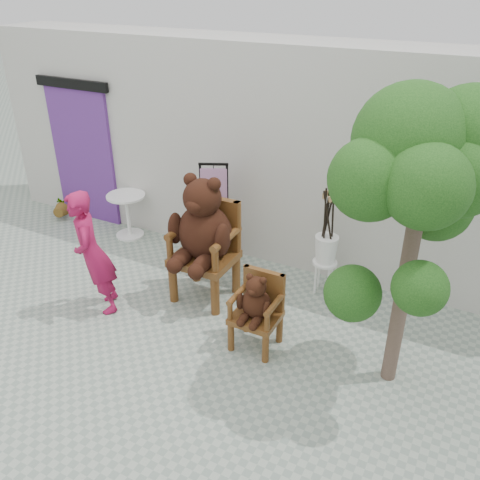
{
  "coord_description": "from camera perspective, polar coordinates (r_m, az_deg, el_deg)",
  "views": [
    {
      "loc": [
        2.91,
        -3.3,
        3.78
      ],
      "look_at": [
        0.48,
        1.4,
        0.95
      ],
      "focal_mm": 38.0,
      "sensor_mm": 36.0,
      "label": 1
    }
  ],
  "objects": [
    {
      "name": "back_wall",
      "position": [
        7.39,
        2.81,
        10.11
      ],
      "size": [
        9.0,
        1.0,
        3.0
      ],
      "primitive_type": "cube",
      "color": "beige",
      "rests_on": "ground"
    },
    {
      "name": "chair_big",
      "position": [
        6.24,
        -4.09,
        0.91
      ],
      "size": [
        0.83,
        0.88,
        1.67
      ],
      "color": "#4D2B10",
      "rests_on": "ground"
    },
    {
      "name": "ground_plane",
      "position": [
        5.8,
        -10.9,
        -13.18
      ],
      "size": [
        60.0,
        60.0,
        0.0
      ],
      "primitive_type": "plane",
      "color": "gray",
      "rests_on": "ground"
    },
    {
      "name": "stool_bucket",
      "position": [
        6.54,
        9.62,
        -0.97
      ],
      "size": [
        0.32,
        0.32,
        1.45
      ],
      "rotation": [
        0.0,
        0.0,
        0.08
      ],
      "color": "white",
      "rests_on": "ground"
    },
    {
      "name": "tree",
      "position": [
        4.62,
        20.14,
        7.36
      ],
      "size": [
        1.43,
        1.6,
        3.0
      ],
      "rotation": [
        0.0,
        0.0,
        -0.18
      ],
      "color": "#48352B",
      "rests_on": "ground"
    },
    {
      "name": "doorway",
      "position": [
        8.74,
        -17.2,
        9.43
      ],
      "size": [
        1.4,
        0.11,
        2.33
      ],
      "color": "#5A2A7E",
      "rests_on": "ground"
    },
    {
      "name": "potted_plant",
      "position": [
        9.19,
        -19.14,
        3.61
      ],
      "size": [
        0.46,
        0.43,
        0.42
      ],
      "primitive_type": "imported",
      "rotation": [
        0.0,
        0.0,
        0.32
      ],
      "color": "#12380F",
      "rests_on": "ground"
    },
    {
      "name": "person",
      "position": [
        6.29,
        -16.22,
        -1.48
      ],
      "size": [
        0.66,
        0.68,
        1.58
      ],
      "primitive_type": "imported",
      "rotation": [
        0.0,
        0.0,
        -0.85
      ],
      "color": "#9B1342",
      "rests_on": "ground"
    },
    {
      "name": "display_stand",
      "position": [
        7.16,
        -2.83,
        1.58
      ],
      "size": [
        0.56,
        0.51,
        1.51
      ],
      "rotation": [
        0.0,
        0.0,
        0.44
      ],
      "color": "black",
      "rests_on": "ground"
    },
    {
      "name": "cafe_table",
      "position": [
        8.17,
        -12.53,
        3.26
      ],
      "size": [
        0.6,
        0.6,
        0.7
      ],
      "rotation": [
        0.0,
        0.0,
        0.37
      ],
      "color": "white",
      "rests_on": "ground"
    },
    {
      "name": "chair_small",
      "position": [
        5.59,
        1.92,
        -7.21
      ],
      "size": [
        0.51,
        0.5,
        0.93
      ],
      "color": "#4D2B10",
      "rests_on": "ground"
    }
  ]
}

